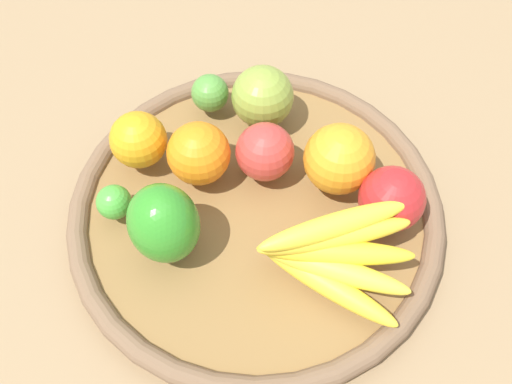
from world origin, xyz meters
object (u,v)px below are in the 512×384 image
object	(u,v)px
orange_2	(138,140)
apple_1	(263,97)
apple_2	(265,152)
lime_0	(210,93)
lime_1	(114,202)
orange_0	(199,153)
bell_pepper	(164,223)
apple_0	(392,199)
orange_1	(339,159)
banana_bunch	(333,253)

from	to	relation	value
orange_2	apple_1	size ratio (longest dim) A/B	0.88
apple_2	lime_0	bearing A→B (deg)	146.76
lime_1	orange_0	distance (m)	0.11
bell_pepper	apple_0	world-z (taller)	bell_pepper
lime_0	apple_1	distance (m)	0.07
apple_2	orange_1	xyz separation A→B (m)	(0.08, 0.02, 0.01)
banana_bunch	apple_1	distance (m)	0.23
apple_2	apple_1	distance (m)	0.08
lime_1	orange_0	bearing A→B (deg)	53.45
orange_0	bell_pepper	bearing A→B (deg)	-84.10
orange_2	apple_1	xyz separation A→B (m)	(0.11, 0.12, 0.00)
orange_2	orange_1	bearing A→B (deg)	14.62
lime_0	orange_0	bearing A→B (deg)	-71.04
orange_2	apple_0	xyz separation A→B (m)	(0.30, 0.03, 0.00)
lime_1	banana_bunch	bearing A→B (deg)	5.84
orange_2	banana_bunch	size ratio (longest dim) A/B	0.41
orange_2	orange_0	size ratio (longest dim) A/B	0.92
apple_2	apple_0	bearing A→B (deg)	-2.90
bell_pepper	orange_1	size ratio (longest dim) A/B	1.14
apple_1	apple_0	size ratio (longest dim) A/B	1.06
orange_1	apple_0	world-z (taller)	orange_1
orange_1	lime_0	bearing A→B (deg)	165.22
apple_1	apple_0	world-z (taller)	apple_1
apple_2	orange_0	bearing A→B (deg)	-153.94
bell_pepper	lime_0	xyz separation A→B (m)	(-0.05, 0.21, -0.02)
orange_2	orange_0	bearing A→B (deg)	5.51
apple_2	banana_bunch	size ratio (longest dim) A/B	0.42
lime_1	apple_2	distance (m)	0.18
apple_0	lime_0	bearing A→B (deg)	163.56
orange_0	orange_1	bearing A→B (deg)	18.92
apple_1	apple_2	bearing A→B (deg)	-65.68
orange_2	apple_0	bearing A→B (deg)	6.38
orange_2	apple_2	world-z (taller)	apple_2
lime_0	apple_2	xyz separation A→B (m)	(0.11, -0.07, 0.01)
lime_0	apple_1	size ratio (longest dim) A/B	0.62
bell_pepper	orange_2	world-z (taller)	bell_pepper
lime_0	apple_2	world-z (taller)	apple_2
lime_0	apple_0	xyz separation A→B (m)	(0.26, -0.08, 0.01)
orange_1	apple_1	world-z (taller)	orange_1
apple_2	apple_1	world-z (taller)	apple_1
apple_2	apple_0	distance (m)	0.15
banana_bunch	apple_1	bearing A→B (deg)	130.98
bell_pepper	orange_0	world-z (taller)	bell_pepper
bell_pepper	apple_2	size ratio (longest dim) A/B	1.35
lime_1	apple_2	xyz separation A→B (m)	(0.14, 0.12, 0.01)
orange_1	bell_pepper	bearing A→B (deg)	-132.52
lime_0	apple_0	size ratio (longest dim) A/B	0.66
bell_pepper	lime_1	bearing A→B (deg)	24.42
orange_0	orange_2	bearing A→B (deg)	-174.49
lime_0	orange_0	size ratio (longest dim) A/B	0.65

